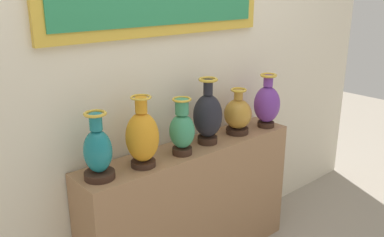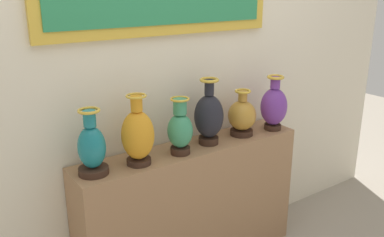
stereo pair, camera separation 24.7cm
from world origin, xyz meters
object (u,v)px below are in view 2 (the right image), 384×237
(vase_amber, at_px, (138,135))
(vase_violet, at_px, (274,106))
(vase_onyx, at_px, (209,116))
(vase_ochre, at_px, (242,116))
(vase_jade, at_px, (180,129))
(vase_teal, at_px, (92,148))

(vase_amber, height_order, vase_violet, vase_amber)
(vase_onyx, bearing_deg, vase_ochre, 0.10)
(vase_jade, distance_m, vase_violet, 0.75)
(vase_amber, xyz_separation_m, vase_onyx, (0.50, 0.02, 0.01))
(vase_teal, bearing_deg, vase_violet, -1.55)
(vase_amber, xyz_separation_m, vase_ochre, (0.77, 0.03, -0.04))
(vase_jade, height_order, vase_ochre, vase_jade)
(vase_teal, distance_m, vase_amber, 0.26)
(vase_ochre, bearing_deg, vase_teal, -179.76)
(vase_teal, height_order, vase_onyx, vase_onyx)
(vase_ochre, bearing_deg, vase_jade, -176.12)
(vase_jade, relative_size, vase_onyx, 0.82)
(vase_teal, xyz_separation_m, vase_amber, (0.25, -0.02, 0.02))
(vase_ochre, distance_m, vase_violet, 0.25)
(vase_jade, bearing_deg, vase_ochre, 3.88)
(vase_violet, bearing_deg, vase_jade, 179.64)
(vase_onyx, relative_size, vase_ochre, 1.36)
(vase_teal, xyz_separation_m, vase_onyx, (0.75, 0.00, 0.03))
(vase_jade, distance_m, vase_ochre, 0.50)
(vase_teal, distance_m, vase_onyx, 0.75)
(vase_amber, bearing_deg, vase_ochre, 1.89)
(vase_onyx, xyz_separation_m, vase_ochre, (0.27, 0.00, -0.05))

